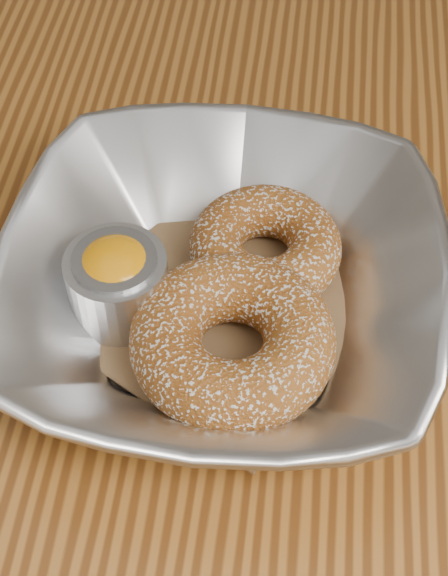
# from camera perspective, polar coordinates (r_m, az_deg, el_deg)

# --- Properties ---
(table) EXTENTS (1.20, 0.80, 0.75)m
(table) POSITION_cam_1_polar(r_m,az_deg,el_deg) (0.58, -5.31, -9.79)
(table) COLOR brown
(table) RESTS_ON ground_plane
(serving_bowl) EXTENTS (0.24, 0.24, 0.06)m
(serving_bowl) POSITION_cam_1_polar(r_m,az_deg,el_deg) (0.48, -0.00, -0.01)
(serving_bowl) COLOR silver
(serving_bowl) RESTS_ON table
(parchment) EXTENTS (0.20, 0.20, 0.00)m
(parchment) POSITION_cam_1_polar(r_m,az_deg,el_deg) (0.50, 0.00, -1.49)
(parchment) COLOR brown
(parchment) RESTS_ON table
(donut_back) EXTENTS (0.10, 0.10, 0.03)m
(donut_back) POSITION_cam_1_polar(r_m,az_deg,el_deg) (0.51, 2.69, 2.68)
(donut_back) COLOR brown
(donut_back) RESTS_ON parchment
(donut_front) EXTENTS (0.15, 0.15, 0.04)m
(donut_front) POSITION_cam_1_polar(r_m,az_deg,el_deg) (0.46, 0.57, -3.39)
(donut_front) COLOR brown
(donut_front) RESTS_ON parchment
(ramekin) EXTENTS (0.06, 0.06, 0.05)m
(ramekin) POSITION_cam_1_polar(r_m,az_deg,el_deg) (0.49, -6.90, 0.44)
(ramekin) COLOR silver
(ramekin) RESTS_ON table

